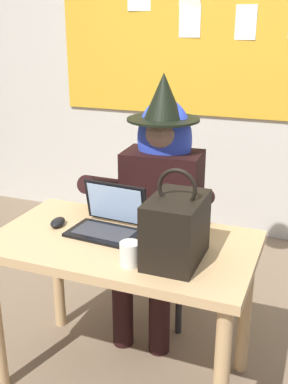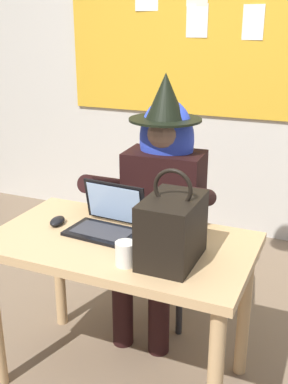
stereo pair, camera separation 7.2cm
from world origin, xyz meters
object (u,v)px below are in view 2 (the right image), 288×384
at_px(laptop, 107,221).
at_px(handbag, 172,229).
at_px(person_costumed, 161,189).
at_px(desk_main, 121,263).
at_px(coffee_mug, 125,254).
at_px(chair_at_desk, 167,227).
at_px(computer_mouse, 57,221).

xyz_separation_m(laptop, handbag, (0.36, -0.15, 0.09)).
xyz_separation_m(person_costumed, handbag, (0.30, -0.65, 0.09)).
relative_size(desk_main, person_costumed, 0.83).
distance_m(desk_main, coffee_mug, 0.28).
distance_m(chair_at_desk, handbag, 0.91).
bearing_deg(desk_main, laptop, 146.56).
bearing_deg(laptop, chair_at_desk, 88.79).
xyz_separation_m(person_costumed, laptop, (-0.06, -0.50, 0.00)).
bearing_deg(computer_mouse, laptop, -1.85).
relative_size(desk_main, laptop, 3.49).
height_order(laptop, coffee_mug, laptop).
xyz_separation_m(chair_at_desk, computer_mouse, (-0.30, -0.65, 0.25)).
distance_m(person_costumed, laptop, 0.50).
distance_m(desk_main, handbag, 0.38).
distance_m(chair_at_desk, person_costumed, 0.30).
bearing_deg(computer_mouse, coffee_mug, -35.56).
height_order(chair_at_desk, laptop, laptop).
distance_m(person_costumed, coffee_mug, 0.77).
bearing_deg(laptop, handbag, -18.33).
xyz_separation_m(desk_main, person_costumed, (-0.03, 0.56, 0.16)).
relative_size(person_costumed, handbag, 3.67).
xyz_separation_m(person_costumed, computer_mouse, (-0.31, -0.53, -0.03)).
relative_size(desk_main, coffee_mug, 12.06).
height_order(desk_main, coffee_mug, coffee_mug).
height_order(chair_at_desk, coffee_mug, chair_at_desk).
bearing_deg(coffee_mug, laptop, 129.79).
distance_m(chair_at_desk, computer_mouse, 0.76).
relative_size(computer_mouse, coffee_mug, 1.09).
bearing_deg(coffee_mug, handbag, 35.50).
xyz_separation_m(chair_at_desk, laptop, (-0.06, -0.62, 0.28)).
relative_size(desk_main, handbag, 3.03).
relative_size(chair_at_desk, laptop, 2.75).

